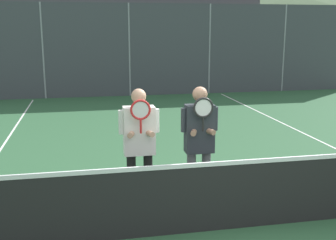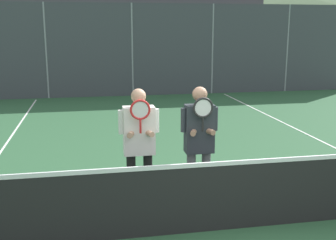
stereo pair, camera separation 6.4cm
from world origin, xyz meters
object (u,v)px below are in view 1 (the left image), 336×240
Objects in this scene: player_center_left at (199,139)px; car_right_of_center at (321,63)px; player_leftmost at (139,141)px; car_left_of_center at (104,68)px; car_center at (217,64)px.

car_right_of_center is (9.82, 13.13, -0.15)m from player_center_left.
player_leftmost reaches higher than car_right_of_center.
player_center_left is at bearing -126.80° from car_right_of_center.
car_left_of_center is 10.49m from car_right_of_center.
player_center_left is 16.40m from car_right_of_center.
car_center reaches higher than player_leftmost.
car_left_of_center is (-0.67, 12.96, -0.17)m from player_center_left.
car_center is (5.21, 0.24, 0.02)m from car_left_of_center.
player_leftmost is 14.16m from car_center.
car_right_of_center is at bearing 0.95° from car_left_of_center.
player_center_left reaches higher than car_left_of_center.
player_center_left reaches higher than car_center.
player_leftmost is at bearing -90.79° from car_left_of_center.
car_right_of_center is at bearing -0.75° from car_center.
car_center is at bearing 67.62° from player_leftmost.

